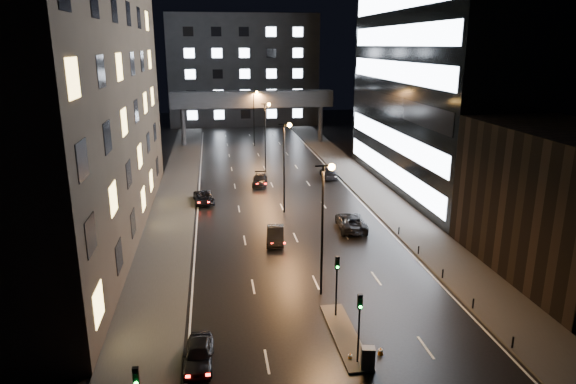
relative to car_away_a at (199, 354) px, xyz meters
name	(u,v)px	position (x,y,z in m)	size (l,w,h in m)	color
ground	(272,185)	(9.00, 39.69, -0.71)	(160.00, 160.00, 0.00)	black
sidewalk_left	(175,199)	(-3.50, 34.69, -0.64)	(5.00, 110.00, 0.15)	#383533
sidewalk_right	(372,191)	(21.50, 34.69, -0.64)	(5.00, 110.00, 0.15)	#383533
building_left	(39,24)	(-13.50, 23.69, 19.29)	(15.00, 48.00, 40.00)	#2D2319
building_right_low	(564,203)	(29.00, 8.69, 5.29)	(10.00, 18.00, 12.00)	black
building_right_glass	(476,9)	(34.00, 35.69, 21.79)	(20.00, 36.00, 45.00)	black
building_far	(243,70)	(9.00, 97.69, 11.79)	(34.00, 14.00, 25.00)	#333335
skybridge	(253,100)	(9.00, 69.69, 7.63)	(30.00, 3.00, 10.00)	#333335
median_island	(345,335)	(9.30, 1.69, -0.64)	(1.60, 8.00, 0.15)	#383533
traffic_signal_near	(337,276)	(9.30, 4.18, 2.38)	(0.28, 0.34, 4.40)	black
traffic_signal_far	(359,317)	(9.30, -1.32, 2.38)	(0.28, 0.34, 4.40)	black
bollard_row	(457,289)	(19.20, 6.19, -0.26)	(0.12, 25.12, 0.90)	black
streetlight_near	(325,213)	(9.16, 7.69, 5.79)	(1.45, 0.50, 10.15)	black
streetlight_mid_a	(286,156)	(9.16, 27.69, 5.79)	(1.45, 0.50, 10.15)	black
streetlight_mid_b	(266,128)	(9.16, 47.69, 5.79)	(1.45, 0.50, 10.15)	black
streetlight_far	(255,111)	(9.16, 67.69, 5.79)	(1.45, 0.50, 10.15)	black
car_away_a	(199,354)	(0.00, 0.00, 0.00)	(1.68, 4.17, 1.42)	black
car_away_b	(275,235)	(6.88, 18.73, 0.04)	(1.59, 4.57, 1.51)	black
car_away_c	(204,198)	(0.00, 32.63, -0.04)	(2.21, 4.79, 1.33)	black
car_away_d	(260,180)	(7.40, 39.85, -0.01)	(1.96, 4.82, 1.40)	black
car_toward_a	(351,221)	(15.02, 21.31, 0.09)	(2.66, 5.78, 1.61)	black
car_toward_b	(328,173)	(17.40, 42.22, 0.04)	(2.09, 5.14, 1.49)	black
utility_cabinet	(368,358)	(9.70, -2.01, 0.11)	(0.78, 0.56, 1.34)	#4B4B4D
cone_a	(381,351)	(10.96, -0.58, -0.46)	(0.37, 0.37, 0.49)	orange
cone_b	(350,356)	(8.96, -0.90, -0.44)	(0.33, 0.33, 0.53)	orange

